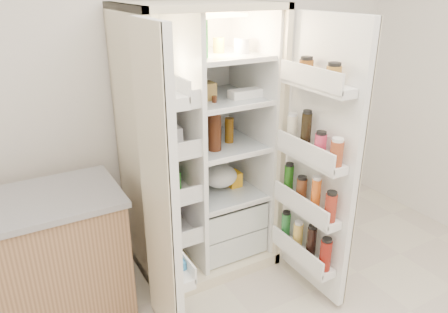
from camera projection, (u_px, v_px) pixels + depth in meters
wall_back at (171, 68)px, 2.98m from camera, size 4.00×0.02×2.70m
refrigerator at (198, 163)px, 2.95m from camera, size 0.92×0.70×1.80m
freezer_door at (160, 196)px, 2.17m from camera, size 0.15×0.40×1.72m
fridge_door at (319, 167)px, 2.55m from camera, size 0.17×0.58×1.72m
kitchen_counter at (28, 264)px, 2.44m from camera, size 1.10×0.59×0.80m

